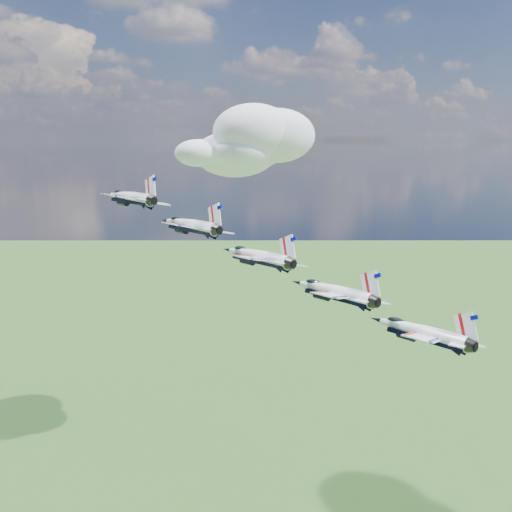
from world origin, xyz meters
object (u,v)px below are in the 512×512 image
object	(u,v)px
jet_0	(129,197)
jet_1	(189,225)
jet_3	(332,291)
jet_4	(419,331)
jet_2	(256,256)

from	to	relation	value
jet_0	jet_1	bearing A→B (deg)	-71.87
jet_0	jet_1	xyz separation A→B (m)	(7.70, -8.39, -3.51)
jet_3	jet_4	size ratio (longest dim) A/B	1.00
jet_1	jet_2	bearing A→B (deg)	-71.87
jet_1	jet_2	size ratio (longest dim) A/B	1.00
jet_1	jet_2	world-z (taller)	jet_1
jet_1	jet_2	xyz separation A→B (m)	(7.70, -8.39, -3.51)
jet_1	jet_0	bearing A→B (deg)	108.13
jet_1	jet_4	distance (m)	35.74
jet_0	jet_3	bearing A→B (deg)	-71.87
jet_3	jet_0	bearing A→B (deg)	108.13
jet_2	jet_3	world-z (taller)	jet_2
jet_1	jet_4	world-z (taller)	jet_1
jet_0	jet_4	xyz separation A→B (m)	(30.81, -33.54, -14.02)
jet_3	jet_4	xyz separation A→B (m)	(7.70, -8.39, -3.51)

